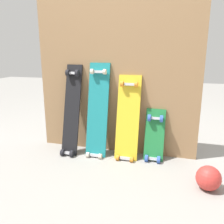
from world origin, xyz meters
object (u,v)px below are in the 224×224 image
skateboard_yellow (128,121)px  rubber_ball (208,178)px  skateboard_green (154,138)px  skateboard_teal (97,114)px  skateboard_black (71,113)px

skateboard_yellow → rubber_ball: 0.86m
skateboard_yellow → skateboard_green: size_ratio=1.58×
skateboard_green → rubber_ball: (0.45, -0.42, -0.12)m
skateboard_teal → skateboard_yellow: (0.30, 0.01, -0.05)m
skateboard_teal → skateboard_yellow: skateboard_teal is taller
skateboard_black → skateboard_yellow: (0.57, 0.03, -0.05)m
skateboard_green → skateboard_teal: bearing=-177.7°
skateboard_teal → skateboard_yellow: 0.31m
skateboard_black → skateboard_teal: (0.27, 0.02, 0.01)m
skateboard_teal → skateboard_green: 0.60m
skateboard_black → skateboard_teal: size_ratio=0.97×
skateboard_teal → rubber_ball: skateboard_teal is taller
skateboard_teal → skateboard_yellow: bearing=1.1°
skateboard_black → rubber_ball: bearing=-16.1°
skateboard_green → rubber_ball: skateboard_green is taller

